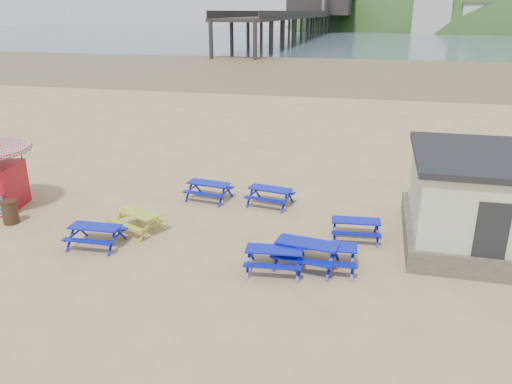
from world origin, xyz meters
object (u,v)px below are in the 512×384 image
(picnic_table_blue_a, at_px, (209,191))
(picnic_table_blue_b, at_px, (270,197))
(litter_bin, at_px, (10,212))
(picnic_table_yellow, at_px, (138,222))

(picnic_table_blue_a, distance_m, picnic_table_blue_b, 2.61)
(litter_bin, bearing_deg, picnic_table_yellow, 5.66)
(picnic_table_blue_b, relative_size, litter_bin, 2.18)
(picnic_table_yellow, distance_m, litter_bin, 4.92)
(picnic_table_blue_b, bearing_deg, picnic_table_blue_a, -171.22)
(picnic_table_blue_b, xyz_separation_m, picnic_table_yellow, (-4.03, -3.60, -0.00))
(picnic_table_blue_a, height_order, picnic_table_blue_b, picnic_table_blue_a)
(picnic_table_blue_a, height_order, litter_bin, litter_bin)
(picnic_table_blue_b, height_order, litter_bin, litter_bin)
(picnic_table_yellow, xyz_separation_m, litter_bin, (-4.89, -0.48, 0.09))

